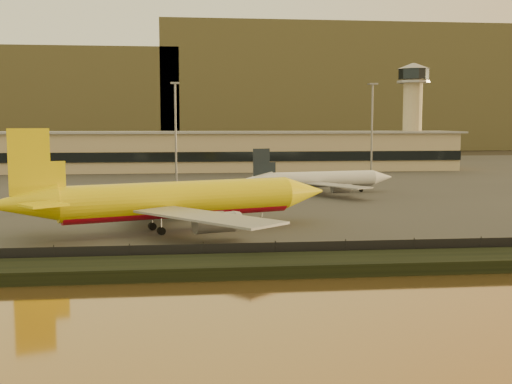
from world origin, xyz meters
TOP-DOWN VIEW (x-y plane):
  - ground at (0.00, 0.00)m, footprint 900.00×900.00m
  - embankment at (0.00, -17.00)m, footprint 320.00×7.00m
  - tarmac at (0.00, 95.00)m, footprint 320.00×220.00m
  - perimeter_fence at (0.00, -13.00)m, footprint 300.00×0.05m
  - terminal_building at (-14.52, 125.55)m, footprint 202.00×25.00m
  - control_tower at (70.00, 131.00)m, footprint 11.20×11.20m
  - apron_light_masts at (15.00, 75.00)m, footprint 152.20×12.20m
  - distant_hills at (-20.74, 340.00)m, footprint 470.00×160.00m
  - dhl_cargo_jet at (-9.48, 8.84)m, footprint 48.02×45.69m
  - white_narrowbody_jet at (21.74, 54.73)m, footprint 34.58×33.30m
  - gse_vehicle_yellow at (3.13, 29.72)m, footprint 3.93×2.85m
  - gse_vehicle_white at (-26.51, 30.75)m, footprint 4.90×2.93m

SIDE VIEW (x-z plane):
  - ground at x=0.00m, z-range 0.00..0.00m
  - tarmac at x=0.00m, z-range 0.00..0.20m
  - embankment at x=0.00m, z-range 0.00..1.40m
  - gse_vehicle_yellow at x=3.13m, z-range 0.20..1.81m
  - gse_vehicle_white at x=-26.51m, z-range 0.20..2.26m
  - perimeter_fence at x=0.00m, z-range 0.20..2.40m
  - white_narrowbody_jet at x=21.74m, z-range -1.81..8.16m
  - dhl_cargo_jet at x=-9.48m, z-range -2.77..11.96m
  - terminal_building at x=-14.52m, z-range -0.05..12.55m
  - apron_light_masts at x=15.00m, z-range 3.00..28.40m
  - control_tower at x=70.00m, z-range 3.91..39.41m
  - distant_hills at x=-20.74m, z-range -3.61..66.39m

